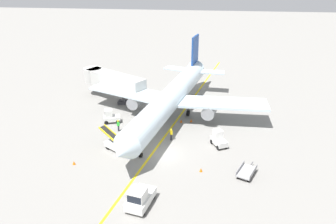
{
  "coord_description": "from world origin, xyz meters",
  "views": [
    {
      "loc": [
        4.87,
        -34.55,
        21.1
      ],
      "look_at": [
        -0.55,
        7.17,
        2.5
      ],
      "focal_mm": 34.93,
      "sensor_mm": 36.0,
      "label": 1
    }
  ],
  "objects_px": {
    "safety_cone_nose_left": "(191,120)",
    "safety_cone_wingtip_right": "(74,163)",
    "airliner": "(172,97)",
    "pushback_tug": "(140,198)",
    "jet_bridge": "(110,80)",
    "safety_cone_wingtip_left": "(201,170)",
    "belt_loader_forward_hold": "(118,145)",
    "baggage_tug_near_wing": "(111,117)",
    "ground_crew_marshaller": "(171,134)",
    "baggage_tug_by_cargo_door": "(219,139)",
    "baggage_cart_loaded": "(247,171)",
    "safety_cone_nose_right": "(181,121)",
    "ground_crew_wing_walker": "(118,125)"
  },
  "relations": [
    {
      "from": "baggage_tug_by_cargo_door",
      "to": "safety_cone_nose_left",
      "type": "relative_size",
      "value": 6.2
    },
    {
      "from": "jet_bridge",
      "to": "belt_loader_forward_hold",
      "type": "bearing_deg",
      "value": -70.81
    },
    {
      "from": "ground_crew_marshaller",
      "to": "safety_cone_wingtip_right",
      "type": "xyz_separation_m",
      "value": [
        -10.58,
        -7.35,
        -0.69
      ]
    },
    {
      "from": "safety_cone_nose_right",
      "to": "pushback_tug",
      "type": "bearing_deg",
      "value": -96.62
    },
    {
      "from": "baggage_cart_loaded",
      "to": "safety_cone_nose_right",
      "type": "height_order",
      "value": "baggage_cart_loaded"
    },
    {
      "from": "ground_crew_wing_walker",
      "to": "safety_cone_nose_left",
      "type": "relative_size",
      "value": 3.86
    },
    {
      "from": "belt_loader_forward_hold",
      "to": "pushback_tug",
      "type": "bearing_deg",
      "value": -63.64
    },
    {
      "from": "safety_cone_nose_right",
      "to": "safety_cone_wingtip_right",
      "type": "distance_m",
      "value": 17.27
    },
    {
      "from": "safety_cone_nose_left",
      "to": "safety_cone_nose_right",
      "type": "distance_m",
      "value": 1.52
    },
    {
      "from": "safety_cone_nose_left",
      "to": "jet_bridge",
      "type": "bearing_deg",
      "value": 153.12
    },
    {
      "from": "belt_loader_forward_hold",
      "to": "safety_cone_nose_right",
      "type": "distance_m",
      "value": 11.65
    },
    {
      "from": "jet_bridge",
      "to": "safety_cone_nose_left",
      "type": "bearing_deg",
      "value": -26.88
    },
    {
      "from": "airliner",
      "to": "pushback_tug",
      "type": "distance_m",
      "value": 20.77
    },
    {
      "from": "baggage_cart_loaded",
      "to": "airliner",
      "type": "bearing_deg",
      "value": 125.58
    },
    {
      "from": "safety_cone_nose_left",
      "to": "safety_cone_wingtip_right",
      "type": "height_order",
      "value": "same"
    },
    {
      "from": "safety_cone_nose_right",
      "to": "safety_cone_wingtip_left",
      "type": "xyz_separation_m",
      "value": [
        3.4,
        -12.53,
        0.0
      ]
    },
    {
      "from": "baggage_cart_loaded",
      "to": "safety_cone_wingtip_left",
      "type": "height_order",
      "value": "baggage_cart_loaded"
    },
    {
      "from": "ground_crew_marshaller",
      "to": "safety_cone_nose_left",
      "type": "relative_size",
      "value": 3.86
    },
    {
      "from": "baggage_tug_near_wing",
      "to": "safety_cone_wingtip_left",
      "type": "height_order",
      "value": "baggage_tug_near_wing"
    },
    {
      "from": "ground_crew_marshaller",
      "to": "safety_cone_nose_left",
      "type": "distance_m",
      "value": 6.46
    },
    {
      "from": "pushback_tug",
      "to": "safety_cone_wingtip_left",
      "type": "height_order",
      "value": "pushback_tug"
    },
    {
      "from": "belt_loader_forward_hold",
      "to": "safety_cone_wingtip_right",
      "type": "relative_size",
      "value": 11.07
    },
    {
      "from": "ground_crew_marshaller",
      "to": "safety_cone_nose_left",
      "type": "height_order",
      "value": "ground_crew_marshaller"
    },
    {
      "from": "pushback_tug",
      "to": "jet_bridge",
      "type": "bearing_deg",
      "value": 111.94
    },
    {
      "from": "baggage_cart_loaded",
      "to": "safety_cone_wingtip_left",
      "type": "relative_size",
      "value": 8.57
    },
    {
      "from": "baggage_tug_near_wing",
      "to": "ground_crew_marshaller",
      "type": "height_order",
      "value": "baggage_tug_near_wing"
    },
    {
      "from": "airliner",
      "to": "jet_bridge",
      "type": "relative_size",
      "value": 2.86
    },
    {
      "from": "baggage_tug_near_wing",
      "to": "baggage_cart_loaded",
      "type": "height_order",
      "value": "baggage_tug_near_wing"
    },
    {
      "from": "airliner",
      "to": "ground_crew_marshaller",
      "type": "bearing_deg",
      "value": -83.68
    },
    {
      "from": "safety_cone_nose_left",
      "to": "safety_cone_nose_right",
      "type": "height_order",
      "value": "same"
    },
    {
      "from": "airliner",
      "to": "safety_cone_nose_right",
      "type": "relative_size",
      "value": 79.86
    },
    {
      "from": "safety_cone_wingtip_left",
      "to": "safety_cone_wingtip_right",
      "type": "distance_m",
      "value": 14.81
    },
    {
      "from": "baggage_tug_by_cargo_door",
      "to": "ground_crew_marshaller",
      "type": "bearing_deg",
      "value": 174.04
    },
    {
      "from": "airliner",
      "to": "jet_bridge",
      "type": "height_order",
      "value": "airliner"
    },
    {
      "from": "safety_cone_wingtip_left",
      "to": "safety_cone_nose_right",
      "type": "bearing_deg",
      "value": 105.2
    },
    {
      "from": "baggage_tug_near_wing",
      "to": "ground_crew_marshaller",
      "type": "distance_m",
      "value": 10.44
    },
    {
      "from": "pushback_tug",
      "to": "belt_loader_forward_hold",
      "type": "distance_m",
      "value": 11.16
    },
    {
      "from": "baggage_cart_loaded",
      "to": "pushback_tug",
      "type": "bearing_deg",
      "value": -148.2
    },
    {
      "from": "pushback_tug",
      "to": "belt_loader_forward_hold",
      "type": "relative_size",
      "value": 0.8
    },
    {
      "from": "jet_bridge",
      "to": "safety_cone_wingtip_right",
      "type": "distance_m",
      "value": 21.05
    },
    {
      "from": "safety_cone_nose_left",
      "to": "safety_cone_wingtip_left",
      "type": "distance_m",
      "value": 13.05
    },
    {
      "from": "baggage_cart_loaded",
      "to": "safety_cone_nose_right",
      "type": "distance_m",
      "value": 15.13
    },
    {
      "from": "ground_crew_marshaller",
      "to": "baggage_cart_loaded",
      "type": "bearing_deg",
      "value": -36.89
    },
    {
      "from": "belt_loader_forward_hold",
      "to": "safety_cone_wingtip_left",
      "type": "xyz_separation_m",
      "value": [
        10.58,
        -3.37,
        -0.56
      ]
    },
    {
      "from": "jet_bridge",
      "to": "ground_crew_wing_walker",
      "type": "relative_size",
      "value": 7.23
    },
    {
      "from": "airliner",
      "to": "pushback_tug",
      "type": "bearing_deg",
      "value": -91.72
    },
    {
      "from": "baggage_tug_by_cargo_door",
      "to": "safety_cone_wingtip_left",
      "type": "distance_m",
      "value": 6.6
    },
    {
      "from": "jet_bridge",
      "to": "safety_cone_wingtip_left",
      "type": "height_order",
      "value": "jet_bridge"
    },
    {
      "from": "jet_bridge",
      "to": "safety_cone_nose_right",
      "type": "height_order",
      "value": "jet_bridge"
    },
    {
      "from": "baggage_tug_near_wing",
      "to": "ground_crew_marshaller",
      "type": "relative_size",
      "value": 1.57
    }
  ]
}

